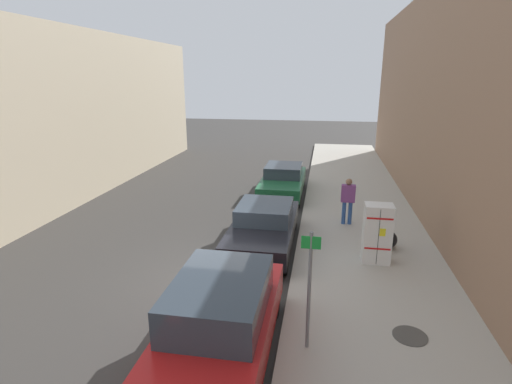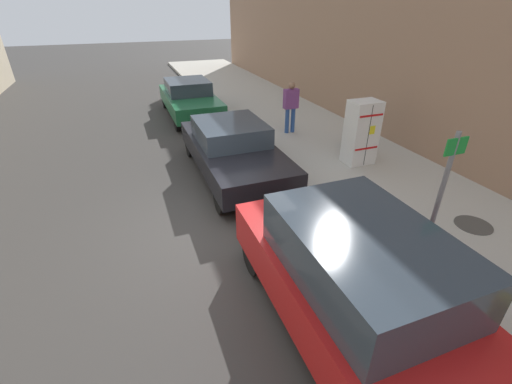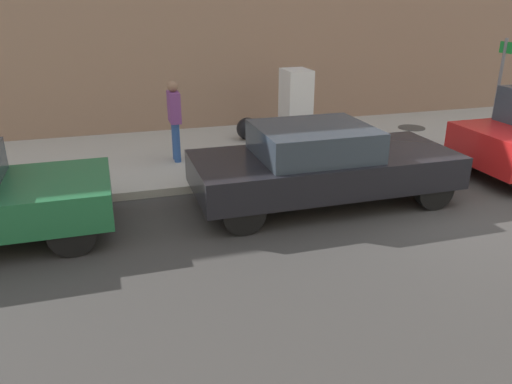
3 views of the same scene
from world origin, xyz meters
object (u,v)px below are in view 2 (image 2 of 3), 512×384
(discarded_refrigerator, at_px, (361,133))
(parked_sedan_dark, at_px, (233,149))
(pedestrian_walking_far, at_px, (291,104))
(parked_sedan_green, at_px, (189,98))
(trash_bag, at_px, (352,138))
(street_sign_post, at_px, (438,202))
(parked_suv_red, at_px, (358,284))

(discarded_refrigerator, distance_m, parked_sedan_dark, 3.46)
(pedestrian_walking_far, bearing_deg, parked_sedan_green, -24.80)
(trash_bag, distance_m, pedestrian_walking_far, 2.34)
(discarded_refrigerator, distance_m, street_sign_post, 4.51)
(parked_sedan_green, relative_size, parked_suv_red, 1.01)
(pedestrian_walking_far, bearing_deg, parked_sedan_dark, 67.51)
(parked_sedan_dark, xyz_separation_m, parked_suv_red, (-0.00, 5.40, 0.16))
(trash_bag, bearing_deg, parked_sedan_green, -55.28)
(trash_bag, xyz_separation_m, parked_sedan_green, (3.85, -5.56, 0.29))
(street_sign_post, relative_size, parked_suv_red, 0.55)
(pedestrian_walking_far, bearing_deg, discarded_refrigerator, 132.02)
(discarded_refrigerator, xyz_separation_m, street_sign_post, (1.74, 4.13, 0.51))
(street_sign_post, relative_size, parked_sedan_dark, 0.53)
(pedestrian_walking_far, bearing_deg, parked_suv_red, 99.47)
(parked_suv_red, bearing_deg, trash_bag, -124.36)
(trash_bag, bearing_deg, pedestrian_walking_far, -58.17)
(parked_sedan_dark, bearing_deg, parked_sedan_green, -90.00)
(trash_bag, relative_size, parked_sedan_dark, 0.12)
(pedestrian_walking_far, xyz_separation_m, parked_sedan_dark, (2.68, 2.13, -0.40))
(pedestrian_walking_far, height_order, parked_suv_red, pedestrian_walking_far)
(parked_sedan_green, xyz_separation_m, parked_suv_red, (-0.00, 11.20, 0.17))
(discarded_refrigerator, distance_m, trash_bag, 1.29)
(pedestrian_walking_far, height_order, parked_sedan_green, pedestrian_walking_far)
(pedestrian_walking_far, height_order, parked_sedan_dark, pedestrian_walking_far)
(discarded_refrigerator, height_order, parked_sedan_green, discarded_refrigerator)
(street_sign_post, distance_m, parked_sedan_green, 10.88)
(discarded_refrigerator, bearing_deg, street_sign_post, 67.13)
(street_sign_post, xyz_separation_m, trash_bag, (-2.24, -5.17, -1.09))
(discarded_refrigerator, bearing_deg, parked_sedan_dark, -13.45)
(trash_bag, height_order, pedestrian_walking_far, pedestrian_walking_far)
(street_sign_post, height_order, parked_sedan_dark, street_sign_post)
(pedestrian_walking_far, bearing_deg, trash_bag, 150.88)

